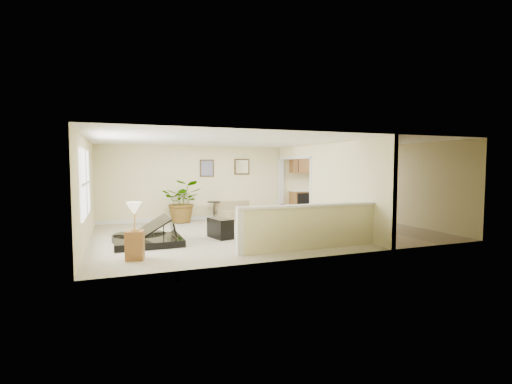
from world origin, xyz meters
name	(u,v)px	position (x,y,z in m)	size (l,w,h in m)	color
floor	(266,232)	(0.00, 0.00, 0.00)	(9.00, 9.00, 0.00)	#B4A98C
back_wall	(233,182)	(0.00, 3.00, 1.25)	(9.00, 0.04, 2.50)	beige
front_wall	(322,195)	(0.00, -3.00, 1.25)	(9.00, 0.04, 2.50)	beige
left_wall	(86,191)	(-4.50, 0.00, 1.25)	(0.04, 6.00, 2.50)	beige
right_wall	(397,184)	(4.50, 0.00, 1.25)	(0.04, 6.00, 2.50)	beige
ceiling	(266,141)	(0.00, 0.00, 2.50)	(9.00, 6.00, 0.04)	white
kitchen_vinyl	(361,225)	(3.15, 0.00, 0.00)	(2.70, 6.00, 0.01)	tan
interior_partition	(318,186)	(1.80, 0.25, 1.22)	(0.18, 5.99, 2.50)	beige
pony_half_wall	(308,226)	(0.08, -2.30, 0.52)	(3.42, 0.22, 1.00)	beige
left_window	(85,183)	(-4.49, -0.50, 1.45)	(0.05, 2.15, 1.45)	white
wall_art_left	(207,168)	(-0.95, 2.97, 1.75)	(0.48, 0.04, 0.58)	#3D2C16
wall_mirror	(242,167)	(0.30, 2.97, 1.80)	(0.55, 0.04, 0.55)	#3D2C16
kitchen_cabinets	(317,192)	(3.19, 2.73, 0.87)	(2.36, 0.65, 2.33)	brown
piano	(146,218)	(-3.21, -0.41, 0.60)	(1.81, 1.88, 1.43)	black
piano_bench	(220,228)	(-1.40, -0.38, 0.25)	(0.38, 0.75, 0.50)	black
loveseat	(237,210)	(0.03, 2.68, 0.30)	(1.59, 1.13, 0.80)	tan
accent_table	(214,208)	(-0.80, 2.64, 0.41)	(0.44, 0.44, 0.64)	black
palm_plant	(183,202)	(-1.84, 2.56, 0.68)	(1.52, 1.42, 1.38)	black
small_plant	(283,213)	(1.45, 2.01, 0.23)	(0.33, 0.33, 0.54)	black
lamp_stand	(135,235)	(-3.53, -1.92, 0.48)	(0.39, 0.39, 1.13)	brown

